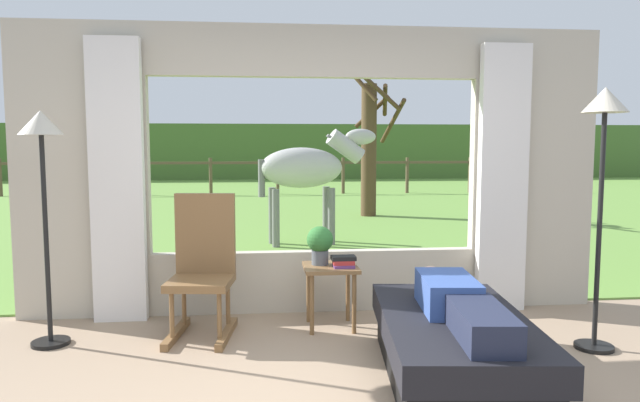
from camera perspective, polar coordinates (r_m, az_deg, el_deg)
The scene contains 16 objects.
back_wall_with_window at distance 5.19m, azimuth -0.51°, elevation 2.68°, with size 5.20×0.12×2.55m.
curtain_panel_left at distance 5.18m, azimuth -19.34°, elevation 1.81°, with size 0.44×0.10×2.40m, color silver.
curtain_panel_right at distance 5.48m, azimuth 17.54°, elevation 2.06°, with size 0.44×0.10×2.40m, color silver.
outdoor_pasture_lawn at distance 16.14m, azimuth -4.03°, elevation 0.21°, with size 36.00×21.68×0.02m, color olive.
distant_hill_ridge at distance 25.91m, azimuth -4.71°, elevation 4.86°, with size 36.00×2.00×2.40m, color #47682F.
recliner_sofa at distance 3.93m, azimuth 13.02°, elevation -13.76°, with size 1.07×1.78×0.42m.
reclining_person at distance 3.80m, azimuth 13.37°, elevation -9.67°, with size 0.40×1.44×0.22m.
rocking_chair at distance 4.72m, azimuth -11.44°, elevation -6.33°, with size 0.54×0.73×1.12m.
side_table at distance 4.80m, azimuth 1.05°, elevation -7.49°, with size 0.44×0.44×0.52m.
potted_plant at distance 4.80m, azimuth 0.02°, elevation -4.12°, with size 0.22×0.22×0.32m.
book_stack at distance 4.73m, azimuth 2.32°, elevation -5.96°, with size 0.20×0.16×0.09m.
floor_lamp_left at distance 4.73m, azimuth -25.67°, elevation 3.94°, with size 0.32×0.32×1.76m.
floor_lamp_right at distance 4.65m, azimuth 26.14°, elevation 5.49°, with size 0.32×0.32×1.92m.
horse at distance 8.65m, azimuth -1.28°, elevation 3.21°, with size 1.82×0.73×1.73m.
pasture_tree at distance 12.15m, azimuth 4.96°, elevation 5.64°, with size 1.18×1.30×3.12m.
pasture_fence_line at distance 17.54m, azimuth -4.19°, elevation 3.05°, with size 16.10×0.10×1.10m.
Camera 1 is at (-0.47, -2.90, 1.51)m, focal length 32.50 mm.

